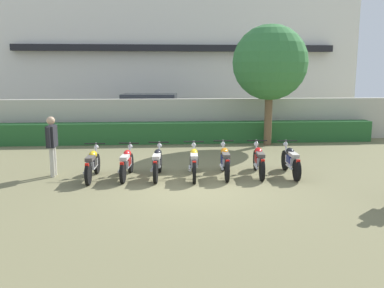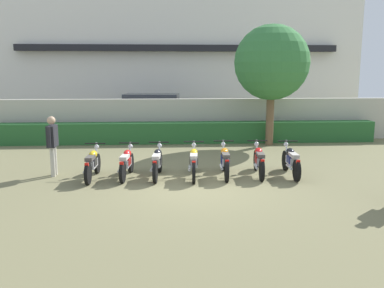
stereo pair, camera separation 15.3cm
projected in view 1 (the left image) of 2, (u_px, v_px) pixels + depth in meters
name	position (u px, v px, depth m)	size (l,w,h in m)	color
ground	(196.00, 187.00, 10.84)	(60.00, 60.00, 0.00)	olive
building	(174.00, 55.00, 26.47)	(21.56, 6.50, 8.14)	white
compound_wall	(181.00, 120.00, 18.11)	(20.48, 0.30, 1.83)	#BCB7A8
hedge_row	(182.00, 133.00, 17.50)	(16.38, 0.70, 0.89)	#28602D
parked_car	(152.00, 113.00, 21.00)	(4.68, 2.48, 1.89)	navy
tree_near_inspector	(270.00, 63.00, 16.50)	(3.02, 3.02, 4.88)	brown
motorcycle_in_row_0	(92.00, 164.00, 11.61)	(0.60, 1.85, 0.96)	black
motorcycle_in_row_1	(127.00, 163.00, 11.77)	(0.60, 1.80, 0.95)	black
motorcycle_in_row_2	(158.00, 162.00, 11.78)	(0.60, 1.86, 0.97)	black
motorcycle_in_row_3	(194.00, 162.00, 11.80)	(0.60, 1.94, 0.98)	black
motorcycle_in_row_4	(225.00, 161.00, 11.96)	(0.60, 1.94, 0.98)	black
motorcycle_in_row_5	(259.00, 160.00, 12.06)	(0.60, 1.92, 0.97)	black
motorcycle_in_row_6	(291.00, 160.00, 12.02)	(0.60, 1.93, 0.97)	black
inspector_person	(52.00, 141.00, 11.84)	(0.24, 0.70, 1.75)	beige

